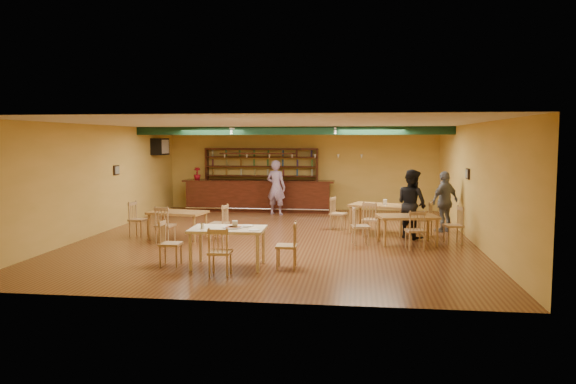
# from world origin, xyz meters

# --- Properties ---
(floor) EXTENTS (12.00, 12.00, 0.00)m
(floor) POSITION_xyz_m (0.00, 0.00, 0.00)
(floor) COLOR #5C311A
(floor) RESTS_ON ground
(ceiling_beam) EXTENTS (10.00, 0.30, 0.25)m
(ceiling_beam) POSITION_xyz_m (0.00, 2.80, 2.87)
(ceiling_beam) COLOR #11331C
(ceiling_beam) RESTS_ON ceiling
(track_rail_left) EXTENTS (0.05, 2.50, 0.05)m
(track_rail_left) POSITION_xyz_m (-1.80, 3.40, 2.94)
(track_rail_left) COLOR silver
(track_rail_left) RESTS_ON ceiling
(track_rail_right) EXTENTS (0.05, 2.50, 0.05)m
(track_rail_right) POSITION_xyz_m (1.40, 3.40, 2.94)
(track_rail_right) COLOR silver
(track_rail_right) RESTS_ON ceiling
(ac_unit) EXTENTS (0.34, 0.70, 0.48)m
(ac_unit) POSITION_xyz_m (-4.80, 4.20, 2.35)
(ac_unit) COLOR silver
(ac_unit) RESTS_ON wall_left
(picture_left) EXTENTS (0.04, 0.34, 0.28)m
(picture_left) POSITION_xyz_m (-4.97, 1.00, 1.70)
(picture_left) COLOR black
(picture_left) RESTS_ON wall_left
(picture_right) EXTENTS (0.04, 0.34, 0.28)m
(picture_right) POSITION_xyz_m (4.97, 0.50, 1.70)
(picture_right) COLOR black
(picture_right) RESTS_ON wall_right
(bar_counter) EXTENTS (5.47, 0.85, 1.13)m
(bar_counter) POSITION_xyz_m (-1.48, 5.15, 0.56)
(bar_counter) COLOR black
(bar_counter) RESTS_ON ground
(back_bar_hutch) EXTENTS (4.23, 0.40, 2.28)m
(back_bar_hutch) POSITION_xyz_m (-1.48, 5.78, 1.14)
(back_bar_hutch) COLOR black
(back_bar_hutch) RESTS_ON ground
(poinsettia) EXTENTS (0.33, 0.33, 0.45)m
(poinsettia) POSITION_xyz_m (-3.76, 5.15, 1.36)
(poinsettia) COLOR #A00E1A
(poinsettia) RESTS_ON bar_counter
(dining_table_b) EXTENTS (1.80, 1.42, 0.79)m
(dining_table_b) POSITION_xyz_m (2.72, 1.05, 0.40)
(dining_table_b) COLOR #AB793C
(dining_table_b) RESTS_ON ground
(dining_table_c) EXTENTS (1.56, 1.08, 0.72)m
(dining_table_c) POSITION_xyz_m (-2.57, -0.62, 0.36)
(dining_table_c) COLOR #AB793C
(dining_table_c) RESTS_ON ground
(dining_table_d) EXTENTS (1.57, 1.11, 0.72)m
(dining_table_d) POSITION_xyz_m (3.33, -0.63, 0.36)
(dining_table_d) COLOR #AB793C
(dining_table_d) RESTS_ON ground
(near_table) EXTENTS (1.53, 1.01, 0.81)m
(near_table) POSITION_xyz_m (-0.51, -3.62, 0.40)
(near_table) COLOR #CEAD8A
(near_table) RESTS_ON ground
(pizza_tray) EXTENTS (0.50, 0.50, 0.01)m
(pizza_tray) POSITION_xyz_m (-0.40, -3.62, 0.81)
(pizza_tray) COLOR silver
(pizza_tray) RESTS_ON near_table
(parmesan_shaker) EXTENTS (0.08, 0.08, 0.11)m
(parmesan_shaker) POSITION_xyz_m (-0.99, -3.78, 0.86)
(parmesan_shaker) COLOR #EAE5C6
(parmesan_shaker) RESTS_ON near_table
(napkin_stack) EXTENTS (0.22, 0.18, 0.03)m
(napkin_stack) POSITION_xyz_m (-0.13, -3.41, 0.82)
(napkin_stack) COLOR white
(napkin_stack) RESTS_ON near_table
(pizza_server) EXTENTS (0.33, 0.20, 0.00)m
(pizza_server) POSITION_xyz_m (-0.24, -3.57, 0.82)
(pizza_server) COLOR silver
(pizza_server) RESTS_ON pizza_tray
(side_plate) EXTENTS (0.23, 0.23, 0.01)m
(side_plate) POSITION_xyz_m (0.08, -3.84, 0.81)
(side_plate) COLOR white
(side_plate) RESTS_ON near_table
(patron_bar) EXTENTS (0.80, 0.65, 1.89)m
(patron_bar) POSITION_xyz_m (-0.71, 4.33, 0.95)
(patron_bar) COLOR #794698
(patron_bar) RESTS_ON ground
(patron_right_a) EXTENTS (1.08, 1.12, 1.82)m
(patron_right_a) POSITION_xyz_m (3.52, 0.25, 0.91)
(patron_right_a) COLOR black
(patron_right_a) RESTS_ON ground
(patron_right_b) EXTENTS (1.03, 0.98, 1.72)m
(patron_right_b) POSITION_xyz_m (4.53, 1.37, 0.86)
(patron_right_b) COLOR slate
(patron_right_b) RESTS_ON ground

